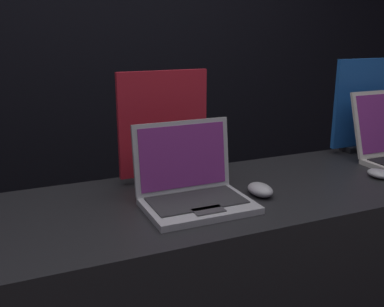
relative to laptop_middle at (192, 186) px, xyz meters
name	(u,v)px	position (x,y,z in m)	size (l,w,h in m)	color
wall_back	(94,50)	(0.01, 1.44, 0.35)	(8.00, 0.05, 2.80)	black
laptop_middle	(192,186)	(0.00, 0.00, 0.00)	(0.32, 0.26, 0.25)	#B7B7BC
mouse_middle	(260,190)	(0.23, -0.03, -0.04)	(0.07, 0.11, 0.04)	#B2B2B7
promo_stand_middle	(163,129)	(0.00, 0.25, 0.13)	(0.32, 0.07, 0.39)	black
mouse_back	(379,174)	(0.73, -0.04, -0.04)	(0.07, 0.09, 0.03)	#B2B2B7
promo_stand_back	(365,108)	(0.95, 0.28, 0.13)	(0.33, 0.07, 0.40)	black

